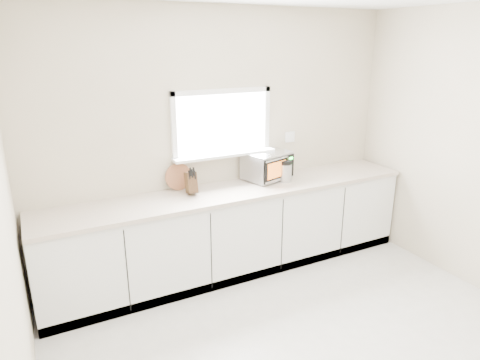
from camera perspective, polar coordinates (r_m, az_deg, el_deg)
back_wall at (r=4.50m, az=-2.45°, el=5.27°), size 4.00×0.17×2.70m
cabinets at (r=4.54m, az=-0.72°, el=-6.91°), size 3.92×0.60×0.88m
countertop at (r=4.36m, az=-0.68°, el=-1.47°), size 3.92×0.64×0.04m
microwave at (r=4.63m, az=3.63°, el=2.00°), size 0.55×0.48×0.30m
knife_block at (r=4.21m, az=-6.53°, el=-0.28°), size 0.11×0.20×0.28m
cutting_board at (r=4.34m, az=-8.20°, el=0.44°), size 0.27×0.07×0.27m
coffee_grinder at (r=4.59m, az=6.06°, el=1.23°), size 0.14×0.14×0.24m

